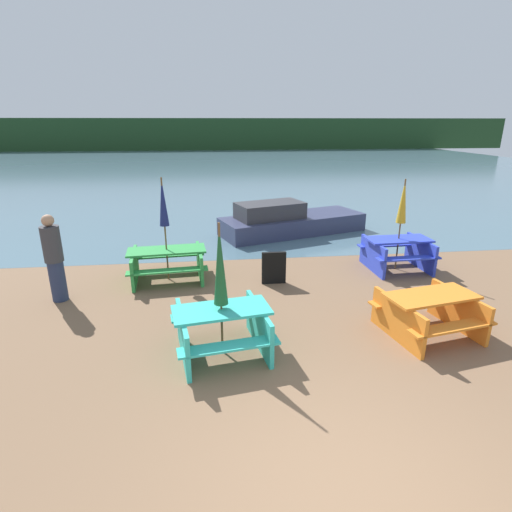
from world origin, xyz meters
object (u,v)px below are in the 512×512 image
object	(u,v)px
picnic_table_teal	(222,327)
picnic_table_green	(167,261)
person	(54,258)
picnic_table_blue	(397,251)
umbrella_darkgreen	(220,265)
picnic_table_orange	(429,311)
umbrella_gold	(403,202)
signboard	(274,268)
boat	(288,221)
umbrella_navy	(163,204)

from	to	relation	value
picnic_table_teal	picnic_table_green	size ratio (longest dim) A/B	0.90
picnic_table_green	person	size ratio (longest dim) A/B	1.04
picnic_table_green	person	bearing A→B (deg)	-156.24
picnic_table_blue	umbrella_darkgreen	xyz separation A→B (m)	(-4.48, -3.36, 1.01)
picnic_table_orange	picnic_table_blue	xyz separation A→B (m)	(0.91, 3.17, 0.03)
picnic_table_orange	person	xyz separation A→B (m)	(-6.87, 2.19, 0.47)
umbrella_gold	signboard	xyz separation A→B (m)	(-3.21, -0.60, -1.32)
picnic_table_green	picnic_table_blue	world-z (taller)	picnic_table_blue
umbrella_gold	boat	world-z (taller)	umbrella_gold
picnic_table_orange	umbrella_darkgreen	size ratio (longest dim) A/B	0.83
picnic_table_blue	umbrella_gold	size ratio (longest dim) A/B	0.71
picnic_table_orange	boat	xyz separation A→B (m)	(-1.16, 6.84, -0.03)
picnic_table_orange	boat	world-z (taller)	boat
boat	picnic_table_green	bearing A→B (deg)	-152.47
picnic_table_teal	umbrella_darkgreen	xyz separation A→B (m)	(-0.00, -0.00, 1.03)
umbrella_gold	umbrella_navy	distance (m)	5.64
umbrella_gold	umbrella_navy	xyz separation A→B (m)	(-5.64, -0.05, 0.11)
picnic_table_green	person	distance (m)	2.37
picnic_table_blue	umbrella_gold	distance (m)	1.23
picnic_table_green	umbrella_navy	world-z (taller)	umbrella_navy
boat	picnic_table_teal	bearing A→B (deg)	-127.54
picnic_table_teal	picnic_table_green	bearing A→B (deg)	109.29
umbrella_darkgreen	boat	xyz separation A→B (m)	(2.42, 7.03, -1.08)
picnic_table_blue	person	world-z (taller)	person
person	picnic_table_blue	bearing A→B (deg)	7.23
umbrella_gold	person	bearing A→B (deg)	-172.77
picnic_table_blue	boat	world-z (taller)	boat
person	picnic_table_green	bearing A→B (deg)	23.76
umbrella_darkgreen	picnic_table_teal	bearing A→B (deg)	63.43
picnic_table_orange	umbrella_navy	bearing A→B (deg)	146.59
picnic_table_teal	picnic_table_green	world-z (taller)	picnic_table_teal
boat	signboard	size ratio (longest dim) A/B	6.75
picnic_table_orange	umbrella_gold	size ratio (longest dim) A/B	0.79
person	signboard	size ratio (longest dim) A/B	2.42
picnic_table_teal	boat	xyz separation A→B (m)	(2.42, 7.03, -0.05)
picnic_table_green	umbrella_gold	size ratio (longest dim) A/B	0.84
picnic_table_teal	boat	distance (m)	7.44
picnic_table_teal	picnic_table_orange	xyz separation A→B (m)	(3.58, 0.19, -0.01)
umbrella_darkgreen	umbrella_gold	distance (m)	5.61
picnic_table_green	umbrella_darkgreen	size ratio (longest dim) A/B	0.88
umbrella_darkgreen	signboard	world-z (taller)	umbrella_darkgreen
picnic_table_orange	picnic_table_green	bearing A→B (deg)	146.59
umbrella_gold	boat	bearing A→B (deg)	119.33
umbrella_navy	boat	xyz separation A→B (m)	(3.58, 3.72, -1.40)
picnic_table_orange	person	world-z (taller)	person
picnic_table_green	picnic_table_teal	bearing A→B (deg)	-70.71
picnic_table_green	boat	xyz separation A→B (m)	(3.58, 3.72, -0.04)
picnic_table_blue	signboard	distance (m)	3.27
person	picnic_table_teal	bearing A→B (deg)	-35.86
picnic_table_blue	umbrella_gold	world-z (taller)	umbrella_gold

